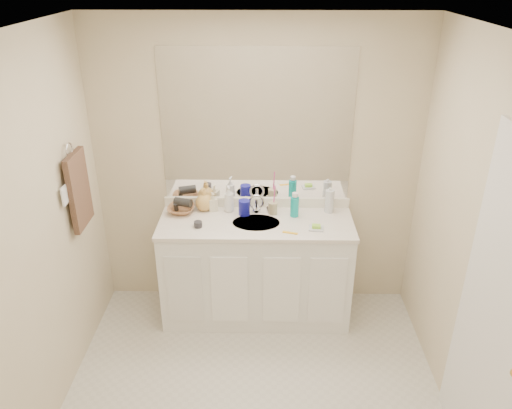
{
  "coord_description": "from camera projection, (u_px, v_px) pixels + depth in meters",
  "views": [
    {
      "loc": [
        0.06,
        -2.41,
        2.71
      ],
      "look_at": [
        0.0,
        0.97,
        1.05
      ],
      "focal_mm": 35.0,
      "sensor_mm": 36.0,
      "label": 1
    }
  ],
  "objects": [
    {
      "name": "wall_right",
      "position": [
        483.0,
        259.0,
        2.81
      ],
      "size": [
        0.02,
        2.6,
        2.4
      ],
      "primitive_type": "cube",
      "color": "beige",
      "rests_on": "floor"
    },
    {
      "name": "hair_dryer",
      "position": [
        183.0,
        202.0,
        3.99
      ],
      "size": [
        0.15,
        0.11,
        0.07
      ],
      "primitive_type": "cylinder",
      "rotation": [
        0.0,
        1.57,
        -0.3
      ],
      "color": "black",
      "rests_on": "wicker_basket"
    },
    {
      "name": "tan_cup",
      "position": [
        273.0,
        208.0,
        3.99
      ],
      "size": [
        0.09,
        0.09,
        0.1
      ],
      "primitive_type": "cylinder",
      "rotation": [
        0.0,
        0.0,
        -0.27
      ],
      "color": "tan",
      "rests_on": "countertop"
    },
    {
      "name": "green_soap",
      "position": [
        316.0,
        226.0,
        3.77
      ],
      "size": [
        0.07,
        0.05,
        0.02
      ],
      "primitive_type": "cube",
      "rotation": [
        0.0,
        0.0,
        -0.09
      ],
      "color": "#97E237",
      "rests_on": "soap_dish"
    },
    {
      "name": "towel_ring",
      "position": [
        69.0,
        150.0,
        3.39
      ],
      "size": [
        0.01,
        0.11,
        0.11
      ],
      "primitive_type": "torus",
      "rotation": [
        0.0,
        1.57,
        0.0
      ],
      "color": "silver",
      "rests_on": "wall_left"
    },
    {
      "name": "sink_basin",
      "position": [
        256.0,
        224.0,
        3.88
      ],
      "size": [
        0.37,
        0.37,
        0.02
      ],
      "primitive_type": "cylinder",
      "color": "beige",
      "rests_on": "countertop"
    },
    {
      "name": "orange_comb",
      "position": [
        290.0,
        233.0,
        3.72
      ],
      "size": [
        0.12,
        0.05,
        0.0
      ],
      "primitive_type": "cube",
      "rotation": [
        0.0,
        0.0,
        -0.27
      ],
      "color": "yellow",
      "rests_on": "countertop"
    },
    {
      "name": "dark_jar",
      "position": [
        198.0,
        224.0,
        3.8
      ],
      "size": [
        0.08,
        0.08,
        0.04
      ],
      "primitive_type": "cylinder",
      "rotation": [
        0.0,
        0.0,
        0.27
      ],
      "color": "#28272C",
      "rests_on": "countertop"
    },
    {
      "name": "hand_towel",
      "position": [
        79.0,
        190.0,
        3.52
      ],
      "size": [
        0.04,
        0.32,
        0.55
      ],
      "primitive_type": "cube",
      "color": "#37261D",
      "rests_on": "towel_ring"
    },
    {
      "name": "wicker_basket",
      "position": [
        181.0,
        209.0,
        4.02
      ],
      "size": [
        0.23,
        0.23,
        0.05
      ],
      "primitive_type": "imported",
      "rotation": [
        0.0,
        0.0,
        -0.06
      ],
      "color": "#95613C",
      "rests_on": "countertop"
    },
    {
      "name": "wall_left",
      "position": [
        26.0,
        254.0,
        2.85
      ],
      "size": [
        0.02,
        2.6,
        2.4
      ],
      "primitive_type": "cube",
      "color": "beige",
      "rests_on": "floor"
    },
    {
      "name": "wall_back",
      "position": [
        257.0,
        170.0,
        4.0
      ],
      "size": [
        2.6,
        0.02,
        2.4
      ],
      "primitive_type": "cube",
      "color": "beige",
      "rests_on": "floor"
    },
    {
      "name": "soap_bottle_cream",
      "position": [
        213.0,
        202.0,
        4.03
      ],
      "size": [
        0.09,
        0.09,
        0.15
      ],
      "primitive_type": "imported",
      "rotation": [
        0.0,
        0.0,
        0.32
      ],
      "color": "beige",
      "rests_on": "countertop"
    },
    {
      "name": "faucet",
      "position": [
        256.0,
        206.0,
        4.01
      ],
      "size": [
        0.02,
        0.02,
        0.11
      ],
      "primitive_type": "cylinder",
      "color": "silver",
      "rests_on": "countertop"
    },
    {
      "name": "vanity_cabinet",
      "position": [
        256.0,
        270.0,
        4.09
      ],
      "size": [
        1.5,
        0.55,
        0.85
      ],
      "primitive_type": "cube",
      "color": "white",
      "rests_on": "floor"
    },
    {
      "name": "door",
      "position": [
        495.0,
        321.0,
        2.63
      ],
      "size": [
        0.02,
        0.82,
        2.0
      ],
      "primitive_type": "cube",
      "color": "white",
      "rests_on": "floor"
    },
    {
      "name": "mouthwash_bottle",
      "position": [
        295.0,
        207.0,
        3.94
      ],
      "size": [
        0.09,
        0.09,
        0.16
      ],
      "primitive_type": "cylinder",
      "rotation": [
        0.0,
        0.0,
        0.34
      ],
      "color": "#0DA6A6",
      "rests_on": "countertop"
    },
    {
      "name": "switch_plate",
      "position": [
        64.0,
        196.0,
        3.32
      ],
      "size": [
        0.01,
        0.08,
        0.13
      ],
      "primitive_type": "cube",
      "color": "white",
      "rests_on": "wall_left"
    },
    {
      "name": "mirror",
      "position": [
        257.0,
        127.0,
        3.83
      ],
      "size": [
        1.48,
        0.01,
        1.2
      ],
      "primitive_type": "cube",
      "color": "white",
      "rests_on": "wall_back"
    },
    {
      "name": "soap_bottle_white",
      "position": [
        229.0,
        199.0,
        4.0
      ],
      "size": [
        0.1,
        0.11,
        0.22
      ],
      "primitive_type": "imported",
      "rotation": [
        0.0,
        0.0,
        0.31
      ],
      "color": "white",
      "rests_on": "countertop"
    },
    {
      "name": "backsplash",
      "position": [
        257.0,
        202.0,
        4.11
      ],
      "size": [
        1.52,
        0.03,
        0.08
      ],
      "primitive_type": "cube",
      "color": "white",
      "rests_on": "countertop"
    },
    {
      "name": "soap_bottle_yellow",
      "position": [
        204.0,
        199.0,
        4.03
      ],
      "size": [
        0.18,
        0.18,
        0.19
      ],
      "primitive_type": "imported",
      "rotation": [
        0.0,
        0.0,
        -0.32
      ],
      "color": "tan",
      "rests_on": "countertop"
    },
    {
      "name": "ceiling",
      "position": [
        252.0,
        35.0,
        2.3
      ],
      "size": [
        2.6,
        2.6,
        0.02
      ],
      "primitive_type": "cube",
      "color": "white",
      "rests_on": "wall_back"
    },
    {
      "name": "blue_mug",
      "position": [
        244.0,
        207.0,
        3.97
      ],
      "size": [
        0.1,
        0.1,
        0.12
      ],
      "primitive_type": "cylinder",
      "rotation": [
        0.0,
        0.0,
        0.07
      ],
      "color": "#151591",
      "rests_on": "countertop"
    },
    {
      "name": "countertop",
      "position": [
        256.0,
        223.0,
        3.9
      ],
      "size": [
        1.52,
        0.57,
        0.03
      ],
      "primitive_type": "cube",
      "color": "white",
      "rests_on": "vanity_cabinet"
    },
    {
      "name": "clear_pump_bottle",
      "position": [
        329.0,
        201.0,
        4.0
      ],
      "size": [
        0.08,
        0.08,
        0.19
      ],
      "primitive_type": "cylinder",
      "rotation": [
        0.0,
        0.0,
        -0.14
      ],
      "color": "silver",
      "rests_on": "countertop"
    },
    {
      "name": "soap_dish",
      "position": [
        316.0,
        228.0,
        3.77
      ],
      "size": [
        0.12,
        0.1,
        0.01
      ],
      "primitive_type": "cube",
      "rotation": [
        0.0,
        0.0,
        -0.15
      ],
      "color": "silver",
      "rests_on": "countertop"
    },
    {
      "name": "floor",
      "position": [
        253.0,
        408.0,
        3.36
      ],
      "size": [
        2.6,
        2.6,
        0.0
      ],
      "primitive_type": "cube",
      "color": "beige",
      "rests_on": "ground"
    },
    {
      "name": "toothbrush",
      "position": [
        274.0,
        197.0,
        3.94
      ],
      "size": [
        0.02,
        0.04,
        0.2
      ],
      "primitive_type": "cylinder",
      "rotation": [
        0.14,
        0.0,
        0.34
      ],
      "color": "#ED3E9C",
      "rests_on": "tan_cup"
    }
  ]
}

